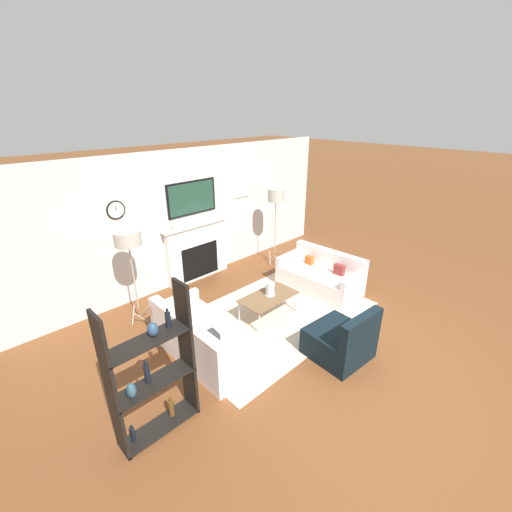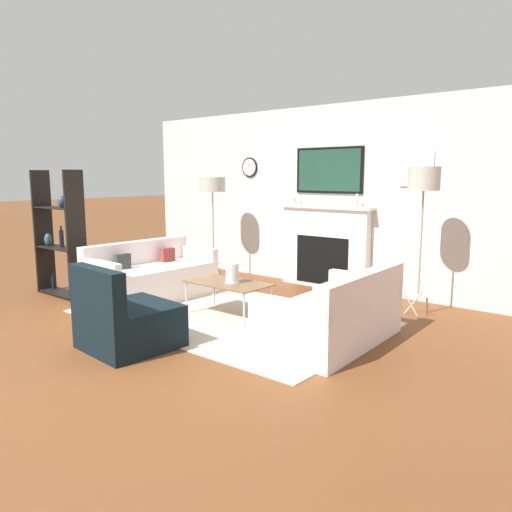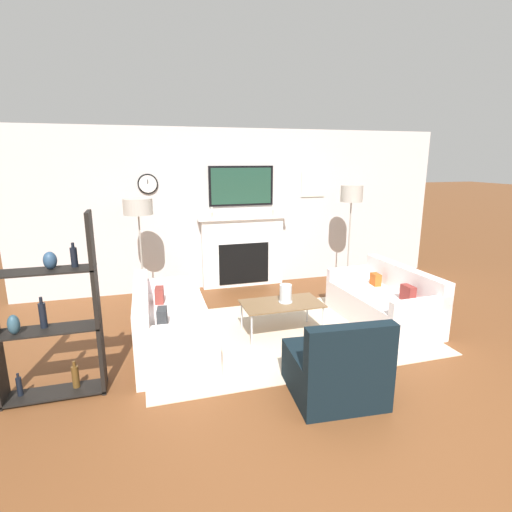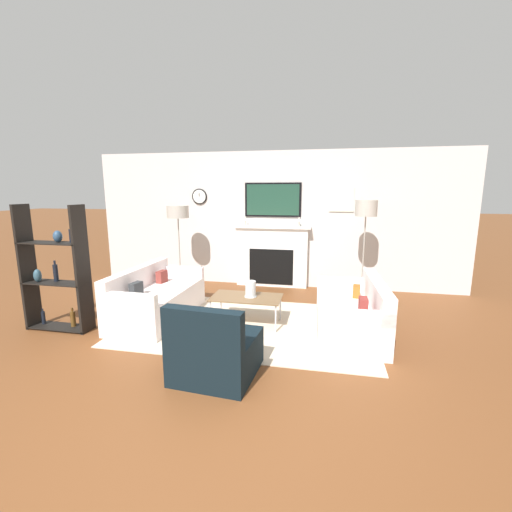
# 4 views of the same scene
# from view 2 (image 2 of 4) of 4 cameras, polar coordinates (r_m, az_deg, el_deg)

# --- Properties ---
(ground_plane) EXTENTS (60.00, 60.00, 0.00)m
(ground_plane) POSITION_cam_2_polar(r_m,az_deg,el_deg) (4.83, -19.77, -11.66)
(ground_plane) COLOR brown
(fireplace_wall) EXTENTS (7.50, 0.28, 2.70)m
(fireplace_wall) POSITION_cam_2_polar(r_m,az_deg,el_deg) (7.58, 8.37, 5.76)
(fireplace_wall) COLOR silver
(fireplace_wall) RESTS_ON ground_plane
(area_rug) EXTENTS (3.52, 2.24, 0.01)m
(area_rug) POSITION_cam_2_polar(r_m,az_deg,el_deg) (6.01, -3.20, -6.96)
(area_rug) COLOR beige
(area_rug) RESTS_ON ground_plane
(couch_left) EXTENTS (0.87, 1.72, 0.77)m
(couch_left) POSITION_cam_2_polar(r_m,az_deg,el_deg) (6.98, -11.97, -2.48)
(couch_left) COLOR white
(couch_left) RESTS_ON ground_plane
(couch_right) EXTENTS (0.91, 1.63, 0.76)m
(couch_right) POSITION_cam_2_polar(r_m,az_deg,el_deg) (5.09, 8.96, -6.91)
(couch_right) COLOR white
(couch_right) RESTS_ON ground_plane
(armchair) EXTENTS (0.87, 0.87, 0.84)m
(armchair) POSITION_cam_2_polar(r_m,az_deg,el_deg) (5.05, -14.66, -7.24)
(armchair) COLOR black
(armchair) RESTS_ON ground_plane
(coffee_table) EXTENTS (1.01, 0.56, 0.42)m
(coffee_table) POSITION_cam_2_polar(r_m,az_deg,el_deg) (5.96, -3.24, -3.29)
(coffee_table) COLOR brown
(coffee_table) RESTS_ON ground_plane
(hurricane_candle) EXTENTS (0.18, 0.18, 0.23)m
(hurricane_candle) POSITION_cam_2_polar(r_m,az_deg,el_deg) (5.91, -2.73, -2.10)
(hurricane_candle) COLOR silver
(hurricane_candle) RESTS_ON coffee_table
(floor_lamp_left) EXTENTS (0.41, 0.41, 1.66)m
(floor_lamp_left) POSITION_cam_2_polar(r_m,az_deg,el_deg) (8.04, -4.99, 7.97)
(floor_lamp_left) COLOR #9E998E
(floor_lamp_left) RESTS_ON ground_plane
(floor_lamp_right) EXTENTS (0.36, 0.36, 1.78)m
(floor_lamp_right) POSITION_cam_2_polar(r_m,az_deg,el_deg) (6.14, 18.65, 8.09)
(floor_lamp_right) COLOR #9E998E
(floor_lamp_right) RESTS_ON ground_plane
(shelf_unit) EXTENTS (0.92, 0.28, 1.75)m
(shelf_unit) POSITION_cam_2_polar(r_m,az_deg,el_deg) (7.48, -21.55, 2.01)
(shelf_unit) COLOR black
(shelf_unit) RESTS_ON ground_plane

